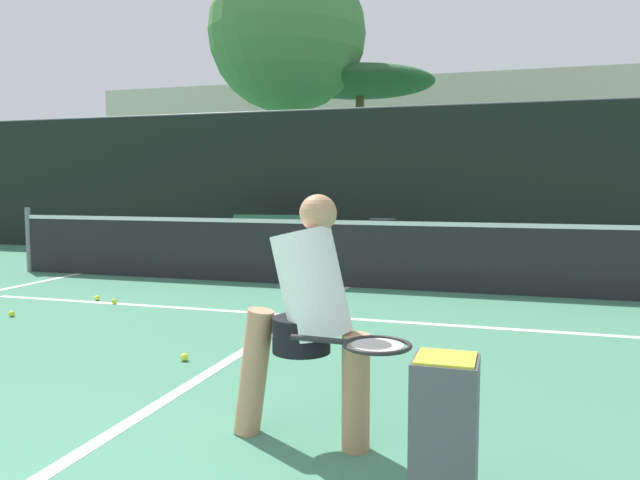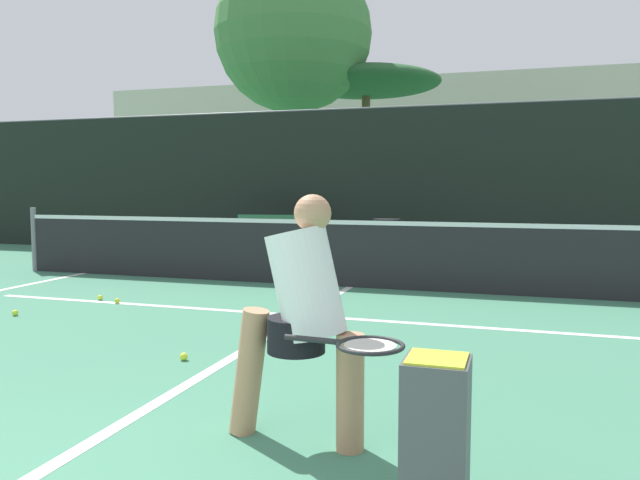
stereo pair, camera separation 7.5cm
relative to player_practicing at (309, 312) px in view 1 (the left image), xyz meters
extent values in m
cube|color=white|center=(-1.15, 3.22, -0.74)|extent=(8.25, 0.10, 0.01)
cube|color=white|center=(-1.15, 1.86, -0.74)|extent=(0.10, 6.80, 0.01)
cylinder|color=slate|center=(-6.65, 5.26, -0.21)|extent=(0.09, 0.09, 1.07)
cube|color=#232326|center=(-1.15, 5.26, -0.27)|extent=(11.00, 0.02, 0.95)
cube|color=white|center=(-1.15, 5.26, 0.17)|extent=(11.00, 0.03, 0.06)
cube|color=black|center=(-1.15, 8.94, 0.72)|extent=(24.00, 0.06, 2.94)
cylinder|color=slate|center=(-1.15, 8.94, 2.21)|extent=(24.00, 0.04, 0.04)
cylinder|color=tan|center=(0.27, -0.01, -0.42)|extent=(0.15, 0.15, 0.65)
cylinder|color=tan|center=(-0.34, 0.03, -0.38)|extent=(0.26, 0.17, 0.75)
cylinder|color=black|center=(-0.05, 0.01, -0.13)|extent=(0.33, 0.33, 0.20)
cylinder|color=white|center=(0.01, 0.01, 0.16)|extent=(0.47, 0.35, 0.66)
sphere|color=tan|center=(0.05, 0.00, 0.55)|extent=(0.21, 0.21, 0.21)
cylinder|color=#262628|center=(0.14, -0.26, -0.08)|extent=(0.30, 0.05, 0.03)
torus|color=#262628|center=(0.45, -0.28, -0.08)|extent=(0.36, 0.36, 0.02)
cylinder|color=beige|center=(0.45, -0.28, -0.08)|extent=(0.28, 0.28, 0.01)
sphere|color=#D1E033|center=(-1.71, 4.57, -0.71)|extent=(0.07, 0.07, 0.07)
sphere|color=#D1E033|center=(-3.54, 3.20, -0.71)|extent=(0.07, 0.07, 0.07)
sphere|color=#D1E033|center=(-1.49, 1.26, -0.71)|extent=(0.07, 0.07, 0.07)
sphere|color=#D1E033|center=(-3.88, 3.33, -0.71)|extent=(0.07, 0.07, 0.07)
sphere|color=#D1E033|center=(0.43, 1.27, -0.71)|extent=(0.07, 0.07, 0.07)
sphere|color=#D1E033|center=(-4.18, 2.24, -0.71)|extent=(0.07, 0.07, 0.07)
cube|color=#4C4C51|center=(0.80, -0.55, -0.40)|extent=(0.28, 0.28, 0.70)
cube|color=#D1E033|center=(0.80, -0.55, -0.07)|extent=(0.25, 0.25, 0.06)
cube|color=#33724C|center=(-3.26, 8.01, -0.31)|extent=(1.88, 0.63, 0.04)
cube|color=#33724C|center=(-3.29, 8.19, -0.10)|extent=(1.83, 0.31, 0.42)
cube|color=#333338|center=(-3.99, 7.90, -0.53)|extent=(0.06, 0.32, 0.44)
cube|color=#333338|center=(-2.53, 8.12, -0.53)|extent=(0.06, 0.32, 0.44)
cylinder|color=#3F3F42|center=(-1.16, 7.88, -0.35)|extent=(0.46, 0.46, 0.79)
cylinder|color=black|center=(-1.16, 7.88, 0.07)|extent=(0.49, 0.49, 0.04)
cube|color=navy|center=(-3.75, 12.20, -0.31)|extent=(1.62, 4.06, 0.86)
cube|color=#1E2328|center=(-3.75, 12.00, 0.41)|extent=(1.36, 2.43, 0.58)
cylinder|color=black|center=(-3.02, 13.50, -0.45)|extent=(0.18, 0.60, 0.60)
cylinder|color=black|center=(-3.02, 10.90, -0.45)|extent=(0.18, 0.60, 0.60)
cylinder|color=brown|center=(-5.64, 15.19, 1.44)|extent=(0.28, 0.28, 4.38)
sphere|color=#477F42|center=(-5.64, 15.19, 5.32)|extent=(4.82, 4.82, 4.82)
cylinder|color=brown|center=(-3.78, 17.02, 1.47)|extent=(0.28, 0.28, 4.44)
ellipsoid|color=#28562D|center=(-3.78, 17.02, 4.04)|extent=(4.88, 4.88, 0.90)
cube|color=beige|center=(-1.15, 26.02, 2.40)|extent=(36.00, 2.40, 6.29)
camera|label=1|loc=(1.05, -3.23, 0.71)|focal=35.00mm
camera|label=2|loc=(1.13, -3.21, 0.71)|focal=35.00mm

